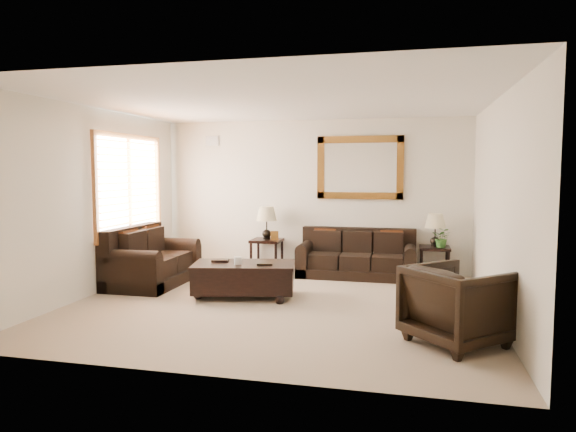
% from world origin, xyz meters
% --- Properties ---
extents(room, '(5.51, 5.01, 2.71)m').
position_xyz_m(room, '(0.00, 0.00, 1.35)').
color(room, tan).
rests_on(room, ground).
extents(window, '(0.07, 1.96, 1.66)m').
position_xyz_m(window, '(-2.70, 0.90, 1.55)').
color(window, white).
rests_on(window, room).
extents(mirror, '(1.50, 0.06, 1.10)m').
position_xyz_m(mirror, '(0.85, 2.47, 1.85)').
color(mirror, '#4E330F').
rests_on(mirror, room).
extents(air_vent, '(0.25, 0.02, 0.18)m').
position_xyz_m(air_vent, '(-1.90, 2.48, 2.35)').
color(air_vent, '#999999').
rests_on(air_vent, room).
extents(sofa, '(1.96, 0.85, 0.80)m').
position_xyz_m(sofa, '(0.85, 2.11, 0.29)').
color(sofa, black).
rests_on(sofa, room).
extents(loveseat, '(0.96, 1.62, 0.91)m').
position_xyz_m(loveseat, '(-2.31, 0.77, 0.34)').
color(loveseat, black).
rests_on(loveseat, room).
extents(end_table_left, '(0.53, 0.53, 1.16)m').
position_xyz_m(end_table_left, '(-0.77, 2.20, 0.76)').
color(end_table_left, black).
rests_on(end_table_left, room).
extents(end_table_right, '(0.49, 0.49, 1.09)m').
position_xyz_m(end_table_right, '(2.12, 2.21, 0.71)').
color(end_table_right, black).
rests_on(end_table_right, room).
extents(coffee_table, '(1.55, 1.03, 0.60)m').
position_xyz_m(coffee_table, '(-0.58, 0.29, 0.30)').
color(coffee_table, black).
rests_on(coffee_table, room).
extents(armchair, '(1.20, 1.21, 0.91)m').
position_xyz_m(armchair, '(2.20, -1.13, 0.45)').
color(armchair, black).
rests_on(armchair, floor).
extents(potted_plant, '(0.38, 0.40, 0.26)m').
position_xyz_m(potted_plant, '(2.23, 2.12, 0.67)').
color(potted_plant, '#2F5E20').
rests_on(potted_plant, end_table_right).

